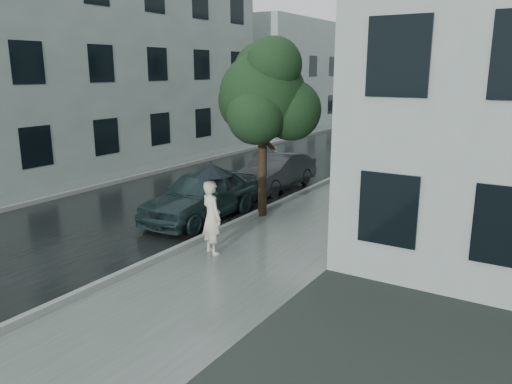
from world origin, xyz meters
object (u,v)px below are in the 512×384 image
Objects in this scene: car_far at (276,172)px; street_tree at (264,95)px; lamp_post at (350,109)px; car_near at (201,195)px; pedestrian at (212,217)px.

street_tree is at bearing -65.59° from car_far.
car_near is at bearing -95.09° from lamp_post.
street_tree is 1.10× the size of lamp_post.
lamp_post is at bearing 91.26° from street_tree.
lamp_post reaches higher than pedestrian.
lamp_post is 4.77m from car_far.
street_tree is 1.21× the size of car_near.
pedestrian is 0.34× the size of street_tree.
car_far is (-2.01, 6.64, -0.24)m from pedestrian.
street_tree is at bearing -54.82° from pedestrian.
pedestrian is at bearing -48.11° from car_near.
pedestrian is 4.52m from street_tree.
lamp_post is 1.18× the size of car_far.
car_near is (-1.19, -8.60, -2.00)m from lamp_post.
pedestrian is 6.95m from car_far.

